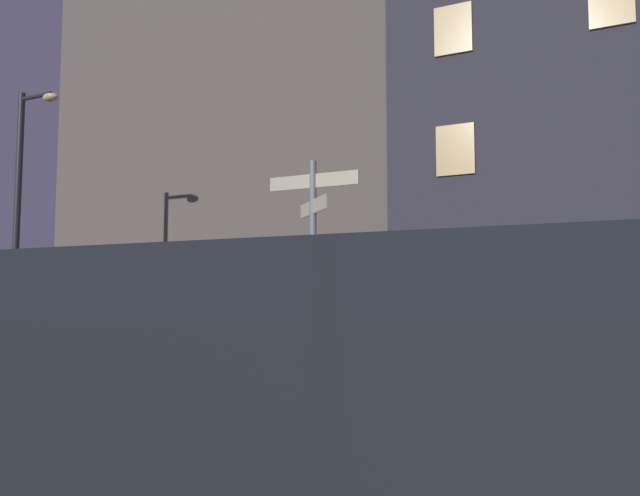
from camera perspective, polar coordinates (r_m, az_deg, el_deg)
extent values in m
plane|color=#232326|center=(6.07, -21.40, -18.30)|extent=(80.00, 80.00, 0.00)
cube|color=gray|center=(11.36, 3.41, -11.73)|extent=(40.00, 3.13, 0.14)
cylinder|color=gray|center=(10.28, -0.67, -1.83)|extent=(0.12, 0.12, 3.67)
cube|color=beige|center=(10.46, -0.66, 6.34)|extent=(1.69, 0.03, 0.24)
cube|color=beige|center=(10.38, -0.66, 3.89)|extent=(0.96, 0.96, 0.24)
cylinder|color=#2D2D30|center=(16.17, -26.67, 2.26)|extent=(0.16, 0.16, 6.28)
cylinder|color=#2D2D30|center=(16.40, -25.18, 12.81)|extent=(1.00, 0.10, 0.10)
ellipsoid|color=#F9E099|center=(16.00, -24.04, 12.83)|extent=(0.44, 0.28, 0.20)
cylinder|color=black|center=(9.85, -21.08, -11.04)|extent=(0.65, 0.25, 0.64)
cube|color=#23282D|center=(1.42, 8.54, -13.17)|extent=(1.98, 1.68, 0.55)
torus|color=black|center=(9.67, -5.41, -11.22)|extent=(0.72, 0.10, 0.72)
torus|color=black|center=(9.11, 0.46, -11.64)|extent=(0.72, 0.10, 0.72)
cylinder|color=black|center=(9.35, -2.56, -9.92)|extent=(1.00, 0.10, 0.04)
cylinder|color=maroon|center=(9.27, -2.01, -7.02)|extent=(0.47, 0.34, 0.61)
sphere|color=tan|center=(9.26, -2.01, -4.46)|extent=(0.22, 0.22, 0.22)
cylinder|color=black|center=(9.25, -2.58, -10.16)|extent=(0.35, 0.14, 0.55)
cylinder|color=black|center=(9.41, -2.01, -10.07)|extent=(0.35, 0.14, 0.55)
cube|color=#6B6056|center=(22.69, -3.60, 17.99)|extent=(13.61, 7.34, 20.43)
cube|color=#F2C672|center=(20.76, -19.86, -2.94)|extent=(0.90, 0.06, 1.20)
cube|color=#F2C672|center=(17.81, -9.56, -2.91)|extent=(0.90, 0.06, 1.20)
cube|color=#F2C672|center=(13.94, 26.60, -1.99)|extent=(0.90, 0.06, 1.20)
cube|color=#F2C672|center=(14.70, 12.63, 9.02)|extent=(0.90, 0.06, 1.20)
cube|color=#F2C672|center=(15.65, 12.42, 19.47)|extent=(0.90, 0.06, 1.20)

